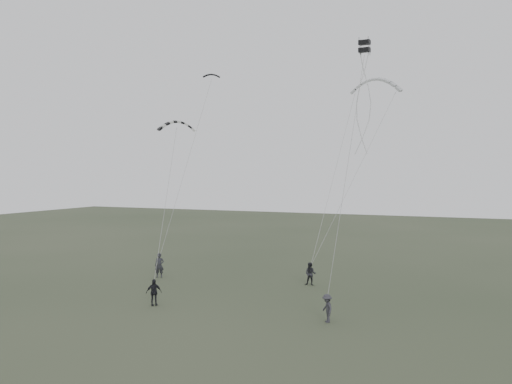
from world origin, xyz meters
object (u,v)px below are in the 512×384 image
at_px(flyer_left, 159,265).
at_px(kite_striped, 177,122).
at_px(flyer_far, 327,308).
at_px(flyer_right, 310,274).
at_px(kite_dark_small, 212,75).
at_px(kite_box, 365,46).
at_px(kite_pale_large, 376,79).
at_px(flyer_center, 154,292).

distance_m(flyer_left, kite_striped, 10.87).
bearing_deg(flyer_far, kite_striped, -151.94).
height_order(flyer_left, flyer_right, flyer_left).
bearing_deg(kite_dark_small, flyer_far, -73.46).
distance_m(flyer_far, kite_dark_small, 24.18).
distance_m(flyer_right, kite_box, 15.61).
distance_m(flyer_left, flyer_right, 11.44).
bearing_deg(kite_pale_large, flyer_far, -94.05).
xyz_separation_m(kite_striped, kite_box, (14.28, -2.31, 3.60)).
xyz_separation_m(flyer_right, kite_striped, (-9.91, -1.49, 10.89)).
height_order(flyer_center, kite_pale_large, kite_pale_large).
xyz_separation_m(flyer_right, kite_pale_large, (3.51, 5.38, 14.24)).
bearing_deg(kite_striped, flyer_center, -109.28).
bearing_deg(flyer_right, kite_box, -45.18).
xyz_separation_m(flyer_left, flyer_far, (14.61, -6.27, -0.17)).
bearing_deg(kite_dark_small, kite_box, -60.20).
height_order(kite_dark_small, kite_pale_large, kite_dark_small).
height_order(flyer_left, kite_pale_large, kite_pale_large).
height_order(flyer_left, kite_box, kite_box).
relative_size(flyer_left, kite_dark_small, 1.27).
bearing_deg(kite_pale_large, kite_striped, -156.15).
bearing_deg(flyer_left, flyer_right, -16.57).
relative_size(flyer_center, kite_striped, 0.57).
bearing_deg(kite_striped, kite_pale_large, -13.74).
bearing_deg(kite_box, flyer_center, -153.77).
bearing_deg(kite_pale_large, flyer_center, -129.92).
bearing_deg(flyer_left, kite_dark_small, 54.42).
distance_m(flyer_left, kite_dark_small, 16.70).
bearing_deg(flyer_left, flyer_center, -84.25).
relative_size(flyer_far, kite_pale_large, 0.39).
relative_size(kite_dark_small, kite_pale_large, 0.37).
distance_m(kite_dark_small, kite_striped, 7.62).
bearing_deg(flyer_far, flyer_right, 166.87).
xyz_separation_m(flyer_far, kite_dark_small, (-13.50, 12.65, 15.57)).
distance_m(flyer_center, kite_striped, 13.43).
xyz_separation_m(kite_pale_large, kite_box, (0.86, -9.17, 0.25)).
distance_m(flyer_left, kite_pale_large, 21.69).
xyz_separation_m(flyer_far, kite_box, (1.05, 4.29, 14.55)).
xyz_separation_m(kite_dark_small, kite_striped, (0.27, -6.05, -4.62)).
xyz_separation_m(flyer_center, kite_striped, (-2.88, 7.29, 10.91)).
height_order(flyer_left, kite_dark_small, kite_dark_small).
bearing_deg(kite_dark_small, kite_striped, -117.78).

